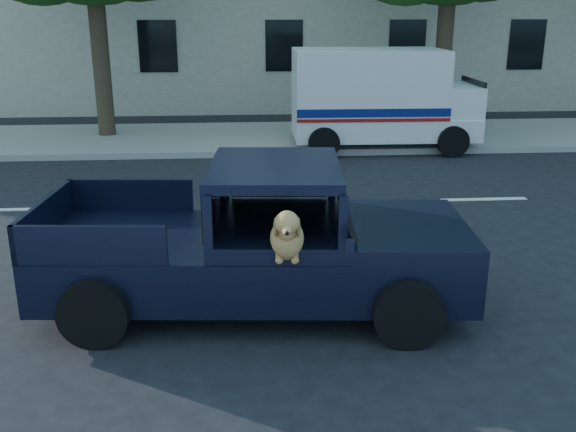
# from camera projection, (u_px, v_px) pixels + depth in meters

# --- Properties ---
(ground) EXTENTS (120.00, 120.00, 0.00)m
(ground) POSITION_uv_depth(u_px,v_px,m) (279.00, 281.00, 8.34)
(ground) COLOR black
(ground) RESTS_ON ground
(far_sidewalk) EXTENTS (60.00, 4.00, 0.15)m
(far_sidewalk) POSITION_uv_depth(u_px,v_px,m) (258.00, 138.00, 17.03)
(far_sidewalk) COLOR gray
(far_sidewalk) RESTS_ON ground
(lane_stripes) EXTENTS (21.60, 0.14, 0.01)m
(lane_stripes) POSITION_uv_depth(u_px,v_px,m) (377.00, 202.00, 11.70)
(lane_stripes) COLOR silver
(lane_stripes) RESTS_ON ground
(pickup_truck) EXTENTS (4.97, 2.66, 1.73)m
(pickup_truck) POSITION_uv_depth(u_px,v_px,m) (249.00, 260.00, 7.45)
(pickup_truck) COLOR black
(pickup_truck) RESTS_ON ground
(mail_truck) EXTENTS (4.47, 2.33, 2.43)m
(mail_truck) POSITION_uv_depth(u_px,v_px,m) (379.00, 106.00, 15.75)
(mail_truck) COLOR silver
(mail_truck) RESTS_ON ground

